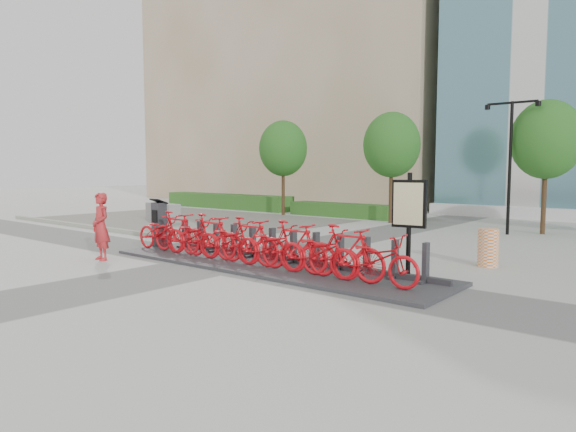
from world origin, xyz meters
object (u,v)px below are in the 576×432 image
Objects in this scene: kiosk at (159,223)px; construction_barrel at (488,248)px; bike_0 at (161,232)px; worker_red at (101,226)px; map_sign at (409,208)px; jersey_barrier at (163,213)px.

construction_barrel is at bearing 23.00° from kiosk.
bike_0 is 2.09× the size of construction_barrel.
bike_0 is at bearing 88.83° from worker_red.
kiosk is at bearing 179.18° from map_sign.
map_sign is (7.46, 3.30, 0.66)m from worker_red.
worker_red is at bearing -76.47° from kiosk.
map_sign is (14.70, -4.15, 1.15)m from jersey_barrier.
kiosk is at bearing 108.67° from worker_red.
worker_red is 0.77× the size of map_sign.
map_sign is at bearing -7.80° from jersey_barrier.
kiosk is at bearing -29.50° from jersey_barrier.
map_sign reaches higher than kiosk.
jersey_barrier is (-7.49, 5.66, -0.18)m from bike_0.
jersey_barrier is at bearing 173.80° from construction_barrel.
jersey_barrier is at bearing 156.00° from map_sign.
bike_0 is 1.83m from worker_red.
worker_red is 0.82× the size of jersey_barrier.
bike_0 is 0.85× the size of map_sign.
construction_barrel is (8.21, 3.96, -0.13)m from bike_0.
map_sign is (7.94, 1.03, 0.79)m from kiosk.
jersey_barrier is at bearing 52.90° from bike_0.
worker_red reaches higher than bike_0.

